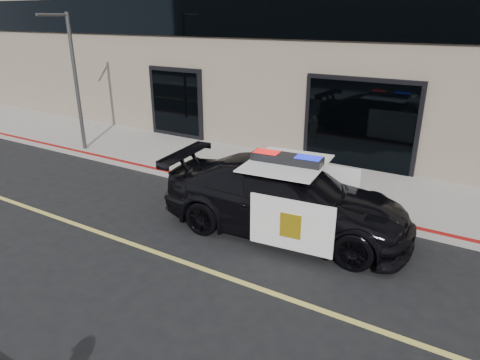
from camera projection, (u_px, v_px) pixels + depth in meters
The scene contains 5 objects.
ground at pixel (290, 299), 7.30m from camera, with size 120.00×120.00×0.00m, color black.
sidewalk_n at pixel (373, 193), 11.46m from camera, with size 60.00×3.50×0.15m, color gray.
police_car at pixel (285, 198), 9.36m from camera, with size 3.26×5.90×1.79m.
fire_hydrant at pixel (241, 167), 12.11m from camera, with size 0.36×0.51×0.80m.
street_light at pixel (74, 77), 14.15m from camera, with size 0.13×1.14×4.49m.
Camera 1 is at (2.40, -5.64, 4.53)m, focal length 32.00 mm.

